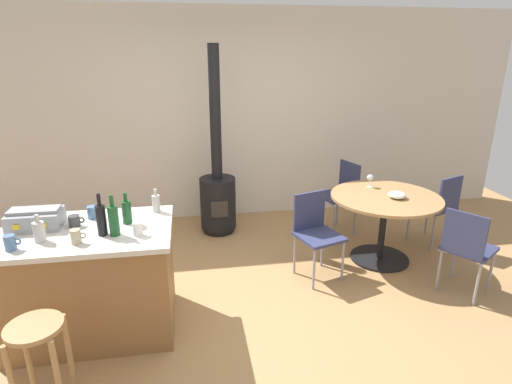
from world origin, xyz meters
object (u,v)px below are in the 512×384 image
Objects in this scene: wooden_stool at (38,347)px; wine_glass at (370,178)px; kitchen_island at (92,280)px; bottle_2 at (156,203)px; toolbox at (36,219)px; folding_chair_right at (439,204)px; folding_chair_near at (341,192)px; wood_stove at (218,191)px; cup_0 at (93,212)px; bottle_3 at (39,231)px; bottle_4 at (114,220)px; cup_2 at (10,243)px; bottle_1 at (127,212)px; bottle_0 at (101,219)px; folding_chair_left at (467,246)px; cup_4 at (75,221)px; dining_table at (384,211)px; cup_1 at (76,237)px; folding_chair_far at (315,229)px; serving_bowl at (397,195)px; cup_3 at (138,229)px.

wooden_stool is 3.46m from wine_glass.
kitchen_island is 0.78m from bottle_2.
folding_chair_right is at bearing 12.11° from toolbox.
wood_stove is (-1.49, 0.25, 0.01)m from folding_chair_near.
folding_chair_right is 0.90m from wine_glass.
bottle_3 is at bearing -125.93° from cup_0.
bottle_4 is at bearing -29.29° from kitchen_island.
cup_2 reaches higher than cup_0.
wood_stove is 1.93m from bottle_1.
bottle_0 reaches higher than toolbox.
toolbox is (-0.37, 0.11, 0.51)m from kitchen_island.
wood_stove reaches higher than bottle_3.
kitchen_island is at bearing 179.27° from folding_chair_left.
bottle_1 is 0.80m from cup_2.
cup_4 reaches higher than folding_chair_near.
bottle_0 is 0.55m from bottle_2.
folding_chair_left is 0.38× the size of wood_stove.
cup_4 is at bearing -161.61° from wine_glass.
dining_table is 3.00m from cup_1.
bottle_2 is (0.36, 0.41, -0.05)m from bottle_0.
dining_table is 4.51× the size of bottle_1.
cup_0 reaches higher than wooden_stool.
wood_stove is at bearing 64.85° from bottle_4.
wine_glass is (-0.47, 1.07, 0.34)m from folding_chair_left.
folding_chair_near is (2.63, 1.51, 0.08)m from kitchen_island.
wood_stove is 1.66m from bottle_2.
bottle_2 reaches higher than folding_chair_far.
bottle_1 is 2.17× the size of cup_0.
bottle_2 is 0.90m from bottle_3.
kitchen_island is 0.70m from cup_2.
folding_chair_near reaches higher than folding_chair_left.
cup_2 is at bearing -149.04° from bottle_2.
wood_stove is at bearing 62.46° from bottle_0.
dining_table is 3.22m from bottle_3.
cup_0 is (-2.79, -0.49, 0.37)m from dining_table.
folding_chair_far is 2.20m from cup_1.
serving_bowl is (3.26, 0.53, -0.18)m from toolbox.
wood_stove is (1.14, 1.77, 0.10)m from kitchen_island.
bottle_2 is 1.88× the size of cup_1.
folding_chair_left is (1.24, -0.58, 0.00)m from folding_chair_far.
bottle_4 reaches higher than cup_3.
wooden_stool is at bearing -76.75° from toolbox.
cup_2 is (-4.01, -1.23, 0.43)m from folding_chair_right.
cup_1 is at bearing -92.36° from cup_0.
bottle_3 is (-2.89, -1.67, 0.43)m from folding_chair_near.
folding_chair_left is 7.96× the size of cup_1.
folding_chair_right is 3.19m from bottle_2.
toolbox is at bearing 156.79° from bottle_0.
folding_chair_far is 1.37m from folding_chair_left.
wooden_stool is 5.26× the size of cup_0.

